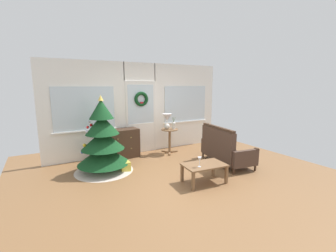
# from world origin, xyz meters

# --- Properties ---
(ground_plane) EXTENTS (6.76, 6.76, 0.00)m
(ground_plane) POSITION_xyz_m (0.00, 0.00, 0.00)
(ground_plane) COLOR brown
(back_wall_with_door) EXTENTS (5.20, 0.19, 2.55)m
(back_wall_with_door) POSITION_xyz_m (0.00, 2.08, 1.28)
(back_wall_with_door) COLOR white
(back_wall_with_door) RESTS_ON ground
(christmas_tree) EXTENTS (1.31, 1.31, 1.72)m
(christmas_tree) POSITION_xyz_m (-1.34, 1.05, 0.63)
(christmas_tree) COLOR #4C331E
(christmas_tree) RESTS_ON ground
(dresser_cabinet) EXTENTS (0.92, 0.48, 0.78)m
(dresser_cabinet) POSITION_xyz_m (-0.68, 1.79, 0.39)
(dresser_cabinet) COLOR #3D281C
(dresser_cabinet) RESTS_ON ground
(settee_sofa) EXTENTS (0.87, 1.50, 0.96)m
(settee_sofa) POSITION_xyz_m (1.35, 0.07, 0.38)
(settee_sofa) COLOR #3D281C
(settee_sofa) RESTS_ON ground
(side_table) EXTENTS (0.50, 0.48, 0.70)m
(side_table) POSITION_xyz_m (0.66, 1.54, 0.50)
(side_table) COLOR brown
(side_table) RESTS_ON ground
(table_lamp) EXTENTS (0.28, 0.28, 0.44)m
(table_lamp) POSITION_xyz_m (0.60, 1.58, 0.99)
(table_lamp) COLOR silver
(table_lamp) RESTS_ON side_table
(flower_vase) EXTENTS (0.11, 0.10, 0.35)m
(flower_vase) POSITION_xyz_m (0.76, 1.48, 0.82)
(flower_vase) COLOR beige
(flower_vase) RESTS_ON side_table
(coffee_table) EXTENTS (0.88, 0.59, 0.39)m
(coffee_table) POSITION_xyz_m (0.25, -0.57, 0.33)
(coffee_table) COLOR brown
(coffee_table) RESTS_ON ground
(wine_glass) EXTENTS (0.08, 0.08, 0.20)m
(wine_glass) POSITION_xyz_m (0.08, -0.64, 0.53)
(wine_glass) COLOR silver
(wine_glass) RESTS_ON coffee_table
(gift_box) EXTENTS (0.22, 0.20, 0.22)m
(gift_box) POSITION_xyz_m (-0.93, 0.80, 0.11)
(gift_box) COLOR #D8C64C
(gift_box) RESTS_ON ground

